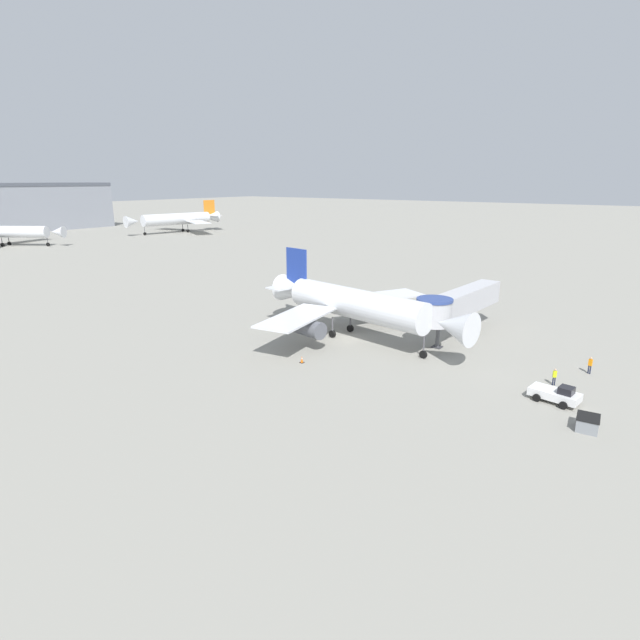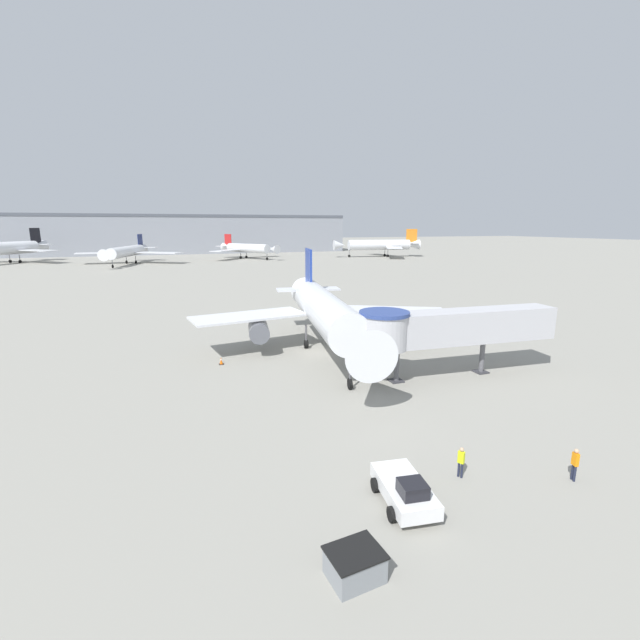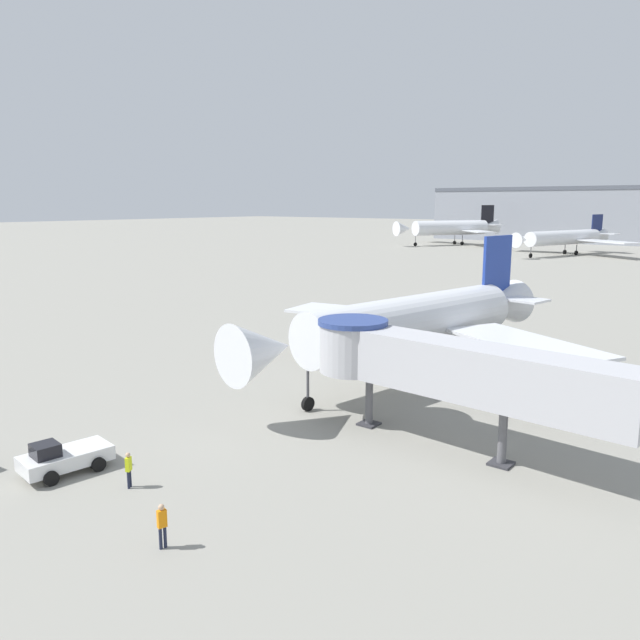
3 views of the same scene
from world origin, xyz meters
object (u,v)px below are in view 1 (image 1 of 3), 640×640
background_jet_red_tail (10,232)px  ground_crew_marshaller (555,376)px  service_container_gray (588,423)px  traffic_cone_port_wing (302,360)px  main_airplane (353,304)px  ground_crew_wing_walker (590,364)px  pushback_tug_white (556,394)px  traffic_cone_starboard_wing (392,318)px  background_jet_orange_tail (178,219)px  jet_bridge (456,304)px

background_jet_red_tail → ground_crew_marshaller: bearing=-129.6°
service_container_gray → traffic_cone_port_wing: bearing=93.1°
main_airplane → traffic_cone_port_wing: size_ratio=41.28×
ground_crew_marshaller → ground_crew_wing_walker: ground_crew_wing_walker is taller
pushback_tug_white → traffic_cone_starboard_wing: pushback_tug_white is taller
main_airplane → background_jet_red_tail: 130.87m
main_airplane → background_jet_red_tail: (15.81, 129.91, -0.08)m
main_airplane → background_jet_orange_tail: bearing=69.2°
jet_bridge → ground_crew_marshaller: bearing=-118.0°
main_airplane → service_container_gray: size_ratio=13.46×
pushback_tug_white → ground_crew_wing_walker: ground_crew_wing_walker is taller
traffic_cone_port_wing → ground_crew_wing_walker: bearing=-60.0°
ground_crew_wing_walker → background_jet_red_tail: background_jet_red_tail is taller
traffic_cone_starboard_wing → ground_crew_marshaller: (-11.49, -23.60, 0.69)m
main_airplane → background_jet_orange_tail: size_ratio=0.79×
main_airplane → jet_bridge: bearing=-46.4°
traffic_cone_port_wing → background_jet_red_tail: background_jet_red_tail is taller
jet_bridge → background_jet_red_tail: 140.57m
service_container_gray → pushback_tug_white: bearing=38.1°
ground_crew_wing_walker → background_jet_orange_tail: background_jet_orange_tail is taller
jet_bridge → traffic_cone_port_wing: 20.79m
traffic_cone_starboard_wing → background_jet_red_tail: size_ratio=0.02×
ground_crew_marshaller → background_jet_red_tail: (17.08, 153.56, 3.23)m
jet_bridge → background_jet_orange_tail: 146.64m
ground_crew_wing_walker → pushback_tug_white: bearing=96.3°
ground_crew_marshaller → pushback_tug_white: bearing=74.5°
traffic_cone_port_wing → ground_crew_marshaller: bearing=-68.0°
main_airplane → pushback_tug_white: 25.39m
traffic_cone_starboard_wing → background_jet_red_tail: bearing=87.5°
traffic_cone_starboard_wing → traffic_cone_port_wing: (-20.88, -0.34, 0.05)m
traffic_cone_starboard_wing → ground_crew_wing_walker: bearing=-103.4°
service_container_gray → ground_crew_wing_walker: (13.26, 1.87, 0.46)m
pushback_tug_white → background_jet_red_tail: size_ratio=0.15×
service_container_gray → jet_bridge: bearing=46.8°
traffic_cone_starboard_wing → pushback_tug_white: bearing=-122.1°
background_jet_red_tail → ground_crew_wing_walker: bearing=-127.6°
pushback_tug_white → traffic_cone_starboard_wing: bearing=65.8°
traffic_cone_port_wing → background_jet_orange_tail: background_jet_orange_tail is taller
traffic_cone_starboard_wing → traffic_cone_port_wing: bearing=-179.1°
traffic_cone_port_wing → ground_crew_wing_walker: (14.72, -25.50, 0.69)m
service_container_gray → traffic_cone_port_wing: (-1.46, 27.36, -0.23)m
traffic_cone_port_wing → background_jet_orange_tail: size_ratio=0.02×
main_airplane → ground_crew_marshaller: bearing=-83.8°
main_airplane → service_container_gray: 29.48m
ground_crew_marshaller → background_jet_orange_tail: bearing=-55.5°
service_container_gray → ground_crew_wing_walker: ground_crew_wing_walker is taller
service_container_gray → background_jet_red_tail: background_jet_red_tail is taller
main_airplane → traffic_cone_starboard_wing: 10.98m
ground_crew_marshaller → jet_bridge: bearing=-61.4°
pushback_tug_white → traffic_cone_port_wing: bearing=110.7°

